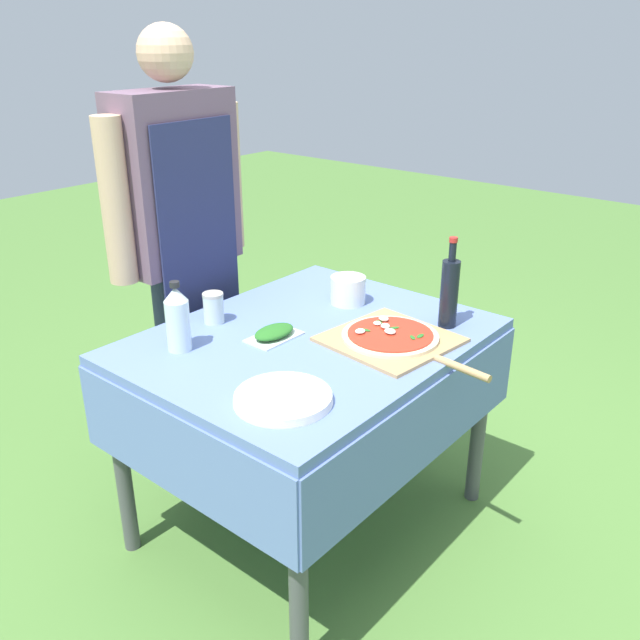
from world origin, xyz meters
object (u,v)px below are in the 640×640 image
at_px(plate_stack, 283,398).
at_px(sauce_jar, 214,310).
at_px(prep_table, 310,364).
at_px(mixing_tub, 348,290).
at_px(herb_container, 274,333).
at_px(oil_bottle, 449,292).
at_px(person_cook, 180,225).
at_px(pizza_on_peel, 392,338).
at_px(water_bottle, 178,318).

height_order(plate_stack, sauce_jar, sauce_jar).
xyz_separation_m(prep_table, mixing_tub, (0.32, 0.08, 0.15)).
bearing_deg(herb_container, oil_bottle, -40.55).
height_order(person_cook, pizza_on_peel, person_cook).
distance_m(herb_container, mixing_tub, 0.41).
bearing_deg(pizza_on_peel, plate_stack, -174.72).
height_order(water_bottle, plate_stack, water_bottle).
height_order(person_cook, plate_stack, person_cook).
xyz_separation_m(mixing_tub, sauce_jar, (-0.44, 0.25, -0.00)).
relative_size(oil_bottle, sauce_jar, 2.93).
bearing_deg(pizza_on_peel, prep_table, 126.42).
height_order(oil_bottle, herb_container, oil_bottle).
distance_m(pizza_on_peel, water_bottle, 0.69).
xyz_separation_m(oil_bottle, mixing_tub, (-0.05, 0.39, -0.07)).
relative_size(person_cook, mixing_tub, 13.27).
distance_m(water_bottle, mixing_tub, 0.68).
bearing_deg(oil_bottle, mixing_tub, 97.16).
bearing_deg(plate_stack, water_bottle, 85.74).
relative_size(prep_table, water_bottle, 5.07).
height_order(mixing_tub, sauce_jar, sauce_jar).
distance_m(prep_table, herb_container, 0.17).
distance_m(oil_bottle, mixing_tub, 0.40).
xyz_separation_m(plate_stack, sauce_jar, (0.25, 0.56, 0.04)).
xyz_separation_m(water_bottle, plate_stack, (-0.04, -0.48, -0.09)).
xyz_separation_m(water_bottle, herb_container, (0.25, -0.17, -0.09)).
height_order(prep_table, pizza_on_peel, pizza_on_peel).
height_order(prep_table, oil_bottle, oil_bottle).
bearing_deg(pizza_on_peel, herb_container, 131.38).
height_order(herb_container, sauce_jar, sauce_jar).
bearing_deg(water_bottle, oil_bottle, -38.32).
xyz_separation_m(person_cook, oil_bottle, (0.33, -0.98, -0.13)).
bearing_deg(oil_bottle, water_bottle, 141.68).
bearing_deg(prep_table, mixing_tub, 14.80).
bearing_deg(pizza_on_peel, oil_bottle, -10.74).
bearing_deg(mixing_tub, oil_bottle, -82.84).
bearing_deg(person_cook, prep_table, 84.99).
height_order(water_bottle, mixing_tub, water_bottle).
bearing_deg(mixing_tub, herb_container, -179.43).
bearing_deg(water_bottle, prep_table, -36.53).
bearing_deg(herb_container, mixing_tub, 0.57).
distance_m(herb_container, plate_stack, 0.42).
distance_m(mixing_tub, plate_stack, 0.76).
xyz_separation_m(oil_bottle, plate_stack, (-0.74, 0.08, -0.11)).
xyz_separation_m(pizza_on_peel, herb_container, (-0.22, 0.32, 0.01)).
distance_m(plate_stack, sauce_jar, 0.61).
bearing_deg(water_bottle, herb_container, -33.98).
distance_m(water_bottle, plate_stack, 0.49).
xyz_separation_m(person_cook, pizza_on_peel, (0.10, -0.91, -0.24)).
height_order(person_cook, herb_container, person_cook).
height_order(herb_container, mixing_tub, mixing_tub).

